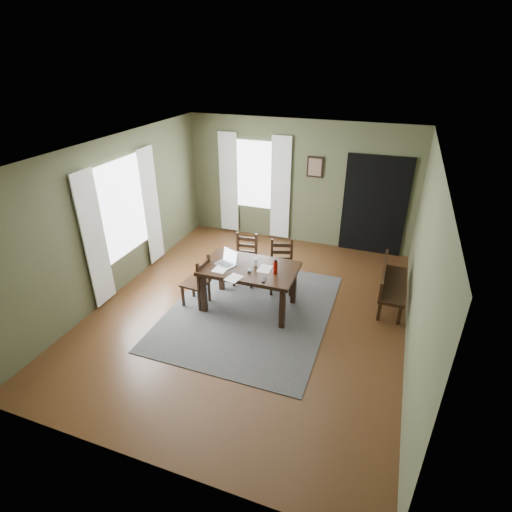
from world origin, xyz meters
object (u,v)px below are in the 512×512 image
at_px(water_bottle, 275,267).
at_px(dining_table, 249,272).
at_px(chair_end, 198,282).
at_px(laptop, 228,260).
at_px(chair_back_left, 245,260).
at_px(chair_back_right, 281,267).
at_px(bench, 390,282).

bearing_deg(water_bottle, dining_table, 173.20).
bearing_deg(chair_end, dining_table, 109.07).
xyz_separation_m(dining_table, chair_end, (-0.85, -0.22, -0.24)).
height_order(laptop, water_bottle, water_bottle).
bearing_deg(chair_back_left, chair_back_right, -9.82).
bearing_deg(chair_back_right, dining_table, -130.42).
bearing_deg(water_bottle, chair_back_left, 135.50).
relative_size(dining_table, chair_end, 1.71).
bearing_deg(water_bottle, chair_back_right, 98.94).
bearing_deg(bench, chair_back_left, 93.66).
bearing_deg(chair_back_right, bench, -9.75).
bearing_deg(chair_end, bench, 114.95).
relative_size(chair_back_right, water_bottle, 3.90).
relative_size(chair_end, bench, 0.71).
height_order(chair_back_left, laptop, laptop).
height_order(chair_back_left, chair_back_right, chair_back_right).
bearing_deg(laptop, dining_table, 24.85).
xyz_separation_m(bench, water_bottle, (-1.74, -0.98, 0.46)).
height_order(chair_back_right, bench, chair_back_right).
relative_size(dining_table, chair_back_left, 1.67).
height_order(bench, water_bottle, water_bottle).
bearing_deg(water_bottle, bench, 29.38).
xyz_separation_m(bench, laptop, (-2.57, -0.94, 0.41)).
relative_size(laptop, water_bottle, 1.65).
bearing_deg(laptop, chair_back_right, 69.16).
bearing_deg(dining_table, laptop, -178.91).
distance_m(chair_end, water_bottle, 1.39).
relative_size(dining_table, bench, 1.21).
xyz_separation_m(laptop, water_bottle, (0.83, -0.04, 0.05)).
height_order(chair_end, bench, chair_end).
height_order(dining_table, laptop, laptop).
xyz_separation_m(chair_end, water_bottle, (1.31, 0.17, 0.45)).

